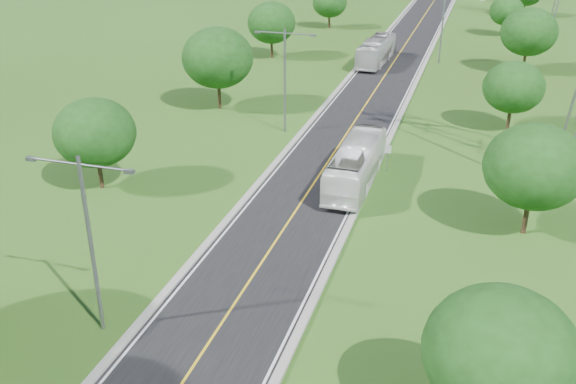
# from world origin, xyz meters

# --- Properties ---
(ground) EXTENTS (260.00, 260.00, 0.00)m
(ground) POSITION_xyz_m (0.00, 60.00, 0.00)
(ground) COLOR #2F4F16
(ground) RESTS_ON ground
(road) EXTENTS (8.00, 150.00, 0.06)m
(road) POSITION_xyz_m (0.00, 66.00, 0.03)
(road) COLOR black
(road) RESTS_ON ground
(curb_left) EXTENTS (0.50, 150.00, 0.22)m
(curb_left) POSITION_xyz_m (-4.25, 66.00, 0.11)
(curb_left) COLOR gray
(curb_left) RESTS_ON ground
(curb_right) EXTENTS (0.50, 150.00, 0.22)m
(curb_right) POSITION_xyz_m (4.25, 66.00, 0.11)
(curb_right) COLOR gray
(curb_right) RESTS_ON ground
(speed_limit_sign) EXTENTS (0.55, 0.09, 2.40)m
(speed_limit_sign) POSITION_xyz_m (5.20, 37.98, 1.60)
(speed_limit_sign) COLOR slate
(speed_limit_sign) RESTS_ON ground
(streetlight_near_left) EXTENTS (5.90, 0.25, 10.00)m
(streetlight_near_left) POSITION_xyz_m (-6.00, 12.00, 5.94)
(streetlight_near_left) COLOR slate
(streetlight_near_left) RESTS_ON ground
(streetlight_mid_left) EXTENTS (5.90, 0.25, 10.00)m
(streetlight_mid_left) POSITION_xyz_m (-6.00, 45.00, 5.94)
(streetlight_mid_left) COLOR slate
(streetlight_mid_left) RESTS_ON ground
(streetlight_far_right) EXTENTS (5.90, 0.25, 10.00)m
(streetlight_far_right) POSITION_xyz_m (6.00, 78.00, 5.94)
(streetlight_far_right) COLOR slate
(streetlight_far_right) RESTS_ON ground
(tree_lb) EXTENTS (6.30, 6.30, 7.33)m
(tree_lb) POSITION_xyz_m (-16.00, 28.00, 4.64)
(tree_lb) COLOR black
(tree_lb) RESTS_ON ground
(tree_lc) EXTENTS (7.56, 7.56, 8.79)m
(tree_lc) POSITION_xyz_m (-15.00, 50.00, 5.58)
(tree_lc) COLOR black
(tree_lc) RESTS_ON ground
(tree_ld) EXTENTS (6.72, 6.72, 7.82)m
(tree_ld) POSITION_xyz_m (-17.00, 74.00, 4.95)
(tree_ld) COLOR black
(tree_ld) RESTS_ON ground
(tree_le) EXTENTS (5.88, 5.88, 6.84)m
(tree_le) POSITION_xyz_m (-14.50, 98.00, 4.33)
(tree_le) COLOR black
(tree_le) RESTS_ON ground
(tree_ra) EXTENTS (6.30, 6.30, 7.33)m
(tree_ra) POSITION_xyz_m (14.00, 10.00, 4.64)
(tree_ra) COLOR black
(tree_ra) RESTS_ON ground
(tree_rb) EXTENTS (6.72, 6.72, 7.82)m
(tree_rb) POSITION_xyz_m (16.00, 30.00, 4.95)
(tree_rb) COLOR black
(tree_rb) RESTS_ON ground
(tree_rc) EXTENTS (5.88, 5.88, 6.84)m
(tree_rc) POSITION_xyz_m (15.00, 52.00, 4.33)
(tree_rc) COLOR black
(tree_rc) RESTS_ON ground
(tree_rd) EXTENTS (7.14, 7.14, 8.30)m
(tree_rd) POSITION_xyz_m (17.00, 76.00, 5.27)
(tree_rd) COLOR black
(tree_rd) RESTS_ON ground
(tree_re) EXTENTS (5.46, 5.46, 6.35)m
(tree_re) POSITION_xyz_m (14.50, 100.00, 4.02)
(tree_re) COLOR black
(tree_re) RESTS_ON ground
(bus_outbound) EXTENTS (2.88, 12.05, 3.35)m
(bus_outbound) POSITION_xyz_m (3.20, 34.62, 1.74)
(bus_outbound) COLOR white
(bus_outbound) RESTS_ON road
(bus_inbound) EXTENTS (3.56, 12.47, 3.43)m
(bus_inbound) POSITION_xyz_m (-2.27, 74.95, 1.78)
(bus_inbound) COLOR silver
(bus_inbound) RESTS_ON road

